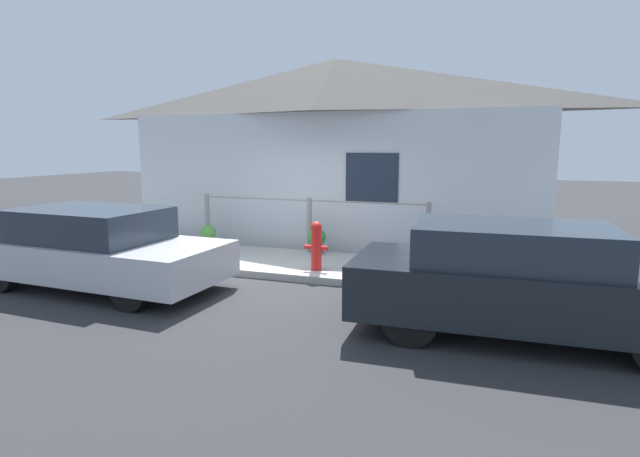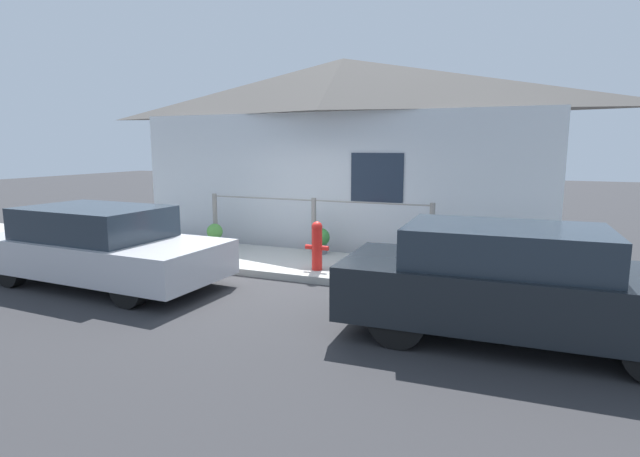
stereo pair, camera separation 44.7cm
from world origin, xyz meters
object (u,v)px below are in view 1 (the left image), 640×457
car_right (522,280)px  potted_plant_near_hydrant (317,240)px  potted_plant_by_fence (208,235)px  car_left (97,248)px  fire_hydrant (316,245)px

car_right → potted_plant_near_hydrant: bearing=138.9°
car_right → potted_plant_by_fence: car_right is taller
car_left → potted_plant_near_hydrant: bearing=50.8°
potted_plant_by_fence → potted_plant_near_hydrant: bearing=6.5°
fire_hydrant → potted_plant_near_hydrant: (-0.45, 1.25, -0.16)m
car_left → fire_hydrant: car_left is taller
car_left → potted_plant_near_hydrant: car_left is taller
potted_plant_by_fence → car_right: bearing=-24.6°
potted_plant_near_hydrant → potted_plant_by_fence: potted_plant_near_hydrant is taller
car_right → fire_hydrant: (-3.27, 1.80, -0.12)m
car_left → car_right: size_ratio=1.02×
potted_plant_near_hydrant → car_right: bearing=-39.3°
potted_plant_near_hydrant → potted_plant_by_fence: (-2.35, -0.27, -0.00)m
car_left → potted_plant_near_hydrant: 4.07m
car_left → potted_plant_near_hydrant: size_ratio=8.00×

